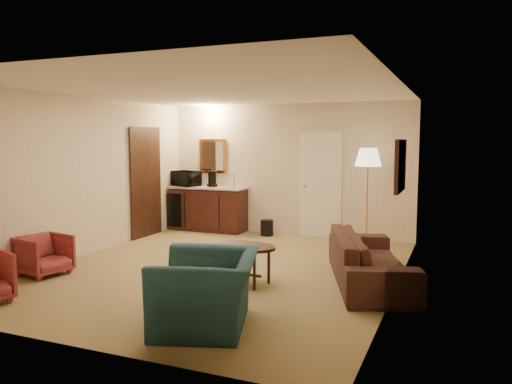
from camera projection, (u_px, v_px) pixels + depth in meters
ground at (221, 269)px, 7.34m from camera, size 6.00×6.00×0.00m
room_walls at (236, 151)px, 7.90m from camera, size 5.02×6.01×2.61m
wetbar_cabinet at (208, 209)px, 10.42m from camera, size 1.64×0.58×0.92m
sofa at (370, 251)px, 6.55m from camera, size 1.35×2.34×0.88m
teal_armchair at (207, 278)px, 5.04m from camera, size 1.05×1.31×1.00m
rose_chair_near at (44, 253)px, 6.98m from camera, size 0.67×0.71×0.63m
coffee_table at (243, 264)px, 6.57m from camera, size 0.98×0.74×0.52m
floor_lamp at (367, 197)px, 8.81m from camera, size 0.51×0.51×1.76m
waste_bin at (267, 228)px, 9.87m from camera, size 0.31×0.31×0.31m
microwave at (186, 177)px, 10.51m from camera, size 0.64×0.48×0.39m
coffee_maker at (212, 179)px, 10.33m from camera, size 0.19×0.19×0.32m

